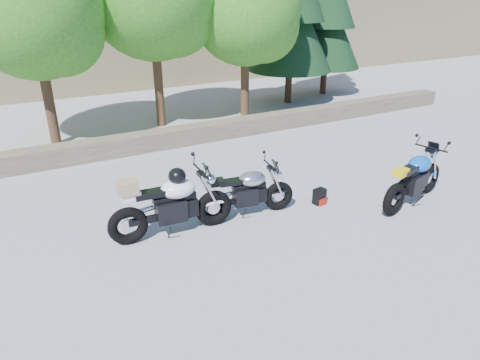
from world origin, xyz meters
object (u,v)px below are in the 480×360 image
object	(u,v)px
blue_bike	(414,179)
white_bike	(171,203)
silver_bike	(247,193)
backpack	(320,197)

from	to	relation	value
blue_bike	white_bike	bearing A→B (deg)	151.84
white_bike	blue_bike	world-z (taller)	white_bike
white_bike	blue_bike	bearing A→B (deg)	-9.98
silver_bike	backpack	size ratio (longest dim) A/B	5.96
silver_bike	blue_bike	xyz separation A→B (m)	(3.30, -1.16, 0.05)
silver_bike	blue_bike	bearing A→B (deg)	-10.49
silver_bike	white_bike	world-z (taller)	white_bike
backpack	blue_bike	bearing A→B (deg)	-35.85
blue_bike	silver_bike	bearing A→B (deg)	146.06
silver_bike	white_bike	bearing A→B (deg)	-171.55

